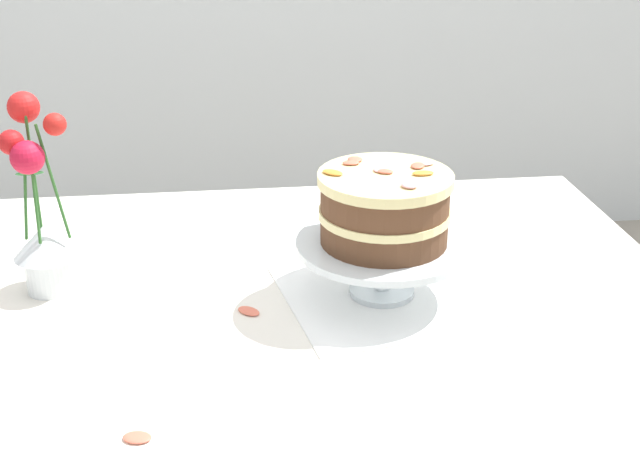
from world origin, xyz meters
TOP-DOWN VIEW (x-y plane):
  - dining_table at (0.00, -0.03)m, footprint 1.40×1.00m
  - linen_napkin at (0.17, -0.03)m, footprint 0.37×0.37m
  - cake_stand at (0.17, -0.03)m, footprint 0.29×0.29m
  - layer_cake at (0.17, -0.03)m, footprint 0.22×0.22m
  - flower_vase at (-0.39, 0.06)m, footprint 0.11×0.11m
  - loose_petal_0 at (-0.05, -0.06)m, footprint 0.05×0.05m
  - loose_petal_1 at (-0.21, -0.37)m, footprint 0.04×0.03m

SIDE VIEW (x-z plane):
  - dining_table at x=0.00m, z-range 0.28..1.02m
  - linen_napkin at x=0.17m, z-range 0.74..0.74m
  - loose_petal_0 at x=-0.05m, z-range 0.74..0.75m
  - loose_petal_1 at x=-0.21m, z-range 0.74..0.75m
  - cake_stand at x=0.17m, z-range 0.77..0.87m
  - flower_vase at x=-0.39m, z-range 0.70..1.04m
  - layer_cake at x=0.17m, z-range 0.84..0.96m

